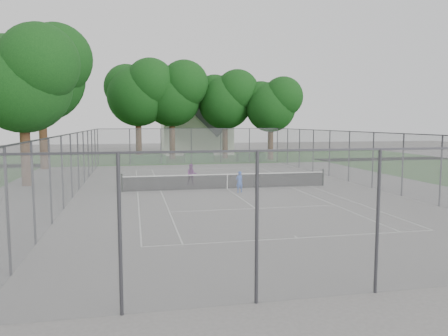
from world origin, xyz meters
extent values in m
plane|color=slate|center=(0.00, 0.00, 0.00)|extent=(120.00, 120.00, 0.00)
cube|color=#1E4B15|center=(0.00, 26.00, 0.00)|extent=(60.00, 20.00, 0.00)
cube|color=beige|center=(0.00, -11.88, 0.01)|extent=(10.97, 0.06, 0.01)
cube|color=beige|center=(0.00, 11.88, 0.01)|extent=(10.97, 0.06, 0.01)
cube|color=beige|center=(-5.49, 0.00, 0.01)|extent=(0.06, 23.77, 0.01)
cube|color=beige|center=(5.49, 0.00, 0.01)|extent=(0.06, 23.77, 0.01)
cube|color=beige|center=(-4.12, 0.00, 0.01)|extent=(0.06, 23.77, 0.01)
cube|color=beige|center=(4.12, 0.00, 0.01)|extent=(0.06, 23.77, 0.01)
cube|color=beige|center=(0.00, -6.40, 0.01)|extent=(8.23, 0.06, 0.01)
cube|color=beige|center=(0.00, 6.40, 0.01)|extent=(8.23, 0.06, 0.01)
cube|color=beige|center=(0.00, 0.00, 0.01)|extent=(0.06, 12.80, 0.01)
cube|color=beige|center=(0.00, -11.73, 0.01)|extent=(0.06, 0.30, 0.01)
cube|color=beige|center=(0.00, 11.73, 0.01)|extent=(0.06, 0.30, 0.01)
cylinder|color=black|center=(-6.39, 0.00, 0.55)|extent=(0.10, 0.10, 1.10)
cylinder|color=black|center=(6.39, 0.00, 0.55)|extent=(0.10, 0.10, 1.10)
cube|color=black|center=(0.00, 0.00, 0.45)|extent=(12.67, 0.01, 0.86)
cube|color=white|center=(0.00, 0.00, 0.91)|extent=(12.77, 0.03, 0.06)
cube|color=white|center=(0.00, 0.00, 0.44)|extent=(0.05, 0.02, 0.88)
cylinder|color=#38383D|center=(-9.00, 17.00, 1.75)|extent=(0.08, 0.08, 3.50)
cylinder|color=#38383D|center=(9.00, 17.00, 1.75)|extent=(0.08, 0.08, 3.50)
cube|color=slate|center=(0.00, -17.00, 1.75)|extent=(18.00, 0.02, 3.50)
cube|color=slate|center=(0.00, 17.00, 1.75)|extent=(18.00, 0.02, 3.50)
cube|color=slate|center=(-9.00, 0.00, 1.75)|extent=(0.02, 34.00, 3.50)
cube|color=slate|center=(9.00, 0.00, 1.75)|extent=(0.02, 34.00, 3.50)
cube|color=#38383D|center=(0.00, -17.00, 3.50)|extent=(18.00, 0.05, 0.05)
cube|color=#38383D|center=(0.00, 17.00, 3.50)|extent=(18.00, 0.05, 0.05)
cube|color=#38383D|center=(-9.00, 0.00, 3.50)|extent=(0.05, 34.00, 0.05)
cube|color=#38383D|center=(9.00, 0.00, 3.50)|extent=(0.05, 34.00, 0.05)
cylinder|color=#3E2516|center=(-5.07, 22.75, 2.34)|extent=(0.65, 0.65, 4.67)
sphere|color=black|center=(-5.07, 22.75, 7.00)|extent=(6.64, 6.64, 6.64)
sphere|color=black|center=(-3.75, 21.76, 8.33)|extent=(5.32, 5.32, 5.32)
sphere|color=black|center=(-6.24, 23.58, 7.99)|extent=(4.98, 4.98, 4.98)
cylinder|color=#3E2516|center=(-1.37, 22.96, 2.32)|extent=(0.65, 0.65, 4.64)
sphere|color=black|center=(-1.37, 22.96, 6.95)|extent=(6.60, 6.60, 6.60)
sphere|color=black|center=(-0.05, 21.97, 8.27)|extent=(5.28, 5.28, 5.28)
sphere|color=black|center=(-2.53, 23.79, 7.94)|extent=(4.95, 4.95, 4.95)
cylinder|color=#3E2516|center=(4.60, 22.49, 2.12)|extent=(0.63, 0.63, 4.25)
sphere|color=black|center=(4.60, 22.49, 6.36)|extent=(6.04, 6.04, 6.04)
sphere|color=black|center=(5.81, 21.58, 7.57)|extent=(4.83, 4.83, 4.83)
sphere|color=black|center=(3.54, 23.24, 7.27)|extent=(4.53, 4.53, 4.53)
cylinder|color=#3E2516|center=(9.30, 20.25, 1.93)|extent=(0.61, 0.61, 3.86)
sphere|color=black|center=(9.30, 20.25, 5.78)|extent=(5.49, 5.49, 5.49)
sphere|color=black|center=(10.40, 19.43, 6.88)|extent=(4.39, 4.39, 4.39)
sphere|color=black|center=(8.34, 20.94, 6.61)|extent=(4.12, 4.12, 4.12)
cylinder|color=#3E2516|center=(-13.41, 14.57, 2.65)|extent=(0.68, 0.68, 5.30)
sphere|color=black|center=(-13.41, 14.57, 7.94)|extent=(7.54, 7.54, 7.54)
sphere|color=black|center=(-11.91, 13.44, 9.44)|extent=(6.03, 6.03, 6.03)
sphere|color=black|center=(-14.73, 15.51, 9.07)|extent=(5.65, 5.65, 5.65)
cylinder|color=#3E2516|center=(-12.52, 3.99, 2.18)|extent=(0.63, 0.63, 4.36)
sphere|color=black|center=(-12.52, 3.99, 6.53)|extent=(6.20, 6.20, 6.20)
sphere|color=black|center=(-11.28, 3.06, 7.77)|extent=(4.96, 4.96, 4.96)
sphere|color=black|center=(-13.61, 4.77, 7.46)|extent=(4.65, 4.65, 4.65)
cube|color=#194E1A|center=(-4.25, 17.74, 0.43)|extent=(3.47, 1.04, 0.87)
cube|color=#194E1A|center=(1.00, 18.69, 0.47)|extent=(2.98, 0.85, 0.94)
cube|color=#194E1A|center=(6.55, 18.33, 0.44)|extent=(2.95, 1.08, 0.88)
cube|color=white|center=(2.46, 30.82, 3.30)|extent=(8.80, 6.60, 6.60)
cube|color=#444448|center=(2.46, 30.82, 6.60)|extent=(8.71, 6.82, 8.71)
imported|color=blue|center=(0.41, -1.46, 0.63)|extent=(0.52, 0.42, 1.26)
imported|color=#722777|center=(-1.96, 2.07, 0.71)|extent=(0.72, 0.57, 1.41)
camera|label=1|loc=(-5.68, -26.26, 4.13)|focal=35.00mm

